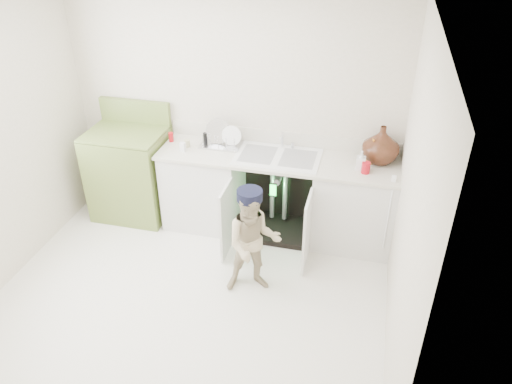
% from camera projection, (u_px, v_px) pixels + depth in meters
% --- Properties ---
extents(ground, '(3.50, 3.50, 0.00)m').
position_uv_depth(ground, '(190.00, 296.00, 4.58)').
color(ground, beige).
rests_on(ground, ground).
extents(room_shell, '(6.00, 5.50, 1.26)m').
position_uv_depth(room_shell, '(179.00, 178.00, 3.92)').
color(room_shell, beige).
rests_on(room_shell, ground).
extents(counter_run, '(2.44, 1.02, 1.27)m').
position_uv_depth(counter_run, '(281.00, 192.00, 5.21)').
color(counter_run, white).
rests_on(counter_run, ground).
extents(avocado_stove, '(0.81, 0.65, 1.25)m').
position_uv_depth(avocado_stove, '(131.00, 172.00, 5.51)').
color(avocado_stove, olive).
rests_on(avocado_stove, ground).
extents(repair_worker, '(0.60, 0.87, 1.05)m').
position_uv_depth(repair_worker, '(253.00, 242.00, 4.41)').
color(repair_worker, '#C4B18C').
rests_on(repair_worker, ground).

